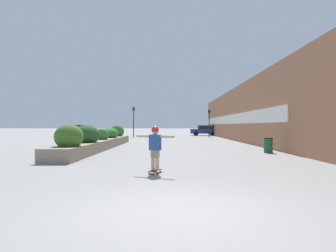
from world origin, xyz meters
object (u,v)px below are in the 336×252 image
at_px(car_center_right, 79,130).
at_px(traffic_light_right, 209,119).
at_px(traffic_light_left, 134,117).
at_px(trash_bin, 268,145).
at_px(car_center_left, 278,130).
at_px(skateboard, 155,171).
at_px(car_leftmost, 205,130).
at_px(skateboarder, 155,144).

xyz_separation_m(car_center_right, traffic_light_right, (17.59, -4.26, 1.51)).
bearing_deg(traffic_light_left, trash_bin, -65.21).
bearing_deg(traffic_light_left, car_center_left, 10.37).
height_order(traffic_light_left, traffic_light_right, traffic_light_left).
distance_m(skateboard, trash_bin, 9.02).
bearing_deg(trash_bin, traffic_light_left, 114.79).
bearing_deg(car_leftmost, skateboarder, 171.21).
bearing_deg(trash_bin, car_center_right, 125.32).
xyz_separation_m(skateboard, trash_bin, (5.70, 6.98, 0.34)).
distance_m(skateboarder, trash_bin, 9.02).
xyz_separation_m(trash_bin, car_leftmost, (-0.34, 27.68, 0.37)).
bearing_deg(trash_bin, car_leftmost, 90.70).
xyz_separation_m(car_center_left, car_center_right, (-27.49, 0.36, -0.01)).
relative_size(skateboard, skateboarder, 0.48).
relative_size(car_center_left, car_center_right, 0.89).
relative_size(skateboarder, traffic_light_right, 0.39).
bearing_deg(traffic_light_left, traffic_light_right, -2.16).
xyz_separation_m(car_leftmost, traffic_light_right, (-0.15, -6.45, 1.55)).
relative_size(car_center_right, traffic_light_right, 1.29).
bearing_deg(car_center_right, traffic_light_left, 64.26).
relative_size(car_center_right, traffic_light_left, 1.16).
bearing_deg(car_center_right, car_center_left, 89.25).
relative_size(skateboarder, car_leftmost, 0.33).
height_order(skateboard, car_center_right, car_center_right).
distance_m(car_center_right, traffic_light_left, 9.16).
bearing_deg(car_leftmost, trash_bin, -179.30).
height_order(trash_bin, car_center_right, car_center_right).
bearing_deg(trash_bin, skateboard, -129.23).
xyz_separation_m(trash_bin, traffic_light_left, (-9.97, 21.60, 2.15)).
bearing_deg(skateboarder, car_center_left, 86.97).
distance_m(car_leftmost, traffic_light_right, 6.63).
distance_m(traffic_light_left, traffic_light_right, 9.50).
distance_m(skateboard, traffic_light_left, 29.00).
bearing_deg(traffic_light_right, car_center_left, 21.53).
relative_size(skateboarder, traffic_light_left, 0.35).
height_order(car_center_left, traffic_light_right, traffic_light_right).
relative_size(skateboard, car_center_right, 0.15).
height_order(car_center_left, traffic_light_left, traffic_light_left).
height_order(car_leftmost, car_center_left, car_center_left).
bearing_deg(skateboard, car_center_left, 86.97).
bearing_deg(trash_bin, skateboarder, -129.23).
relative_size(skateboard, car_center_left, 0.17).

